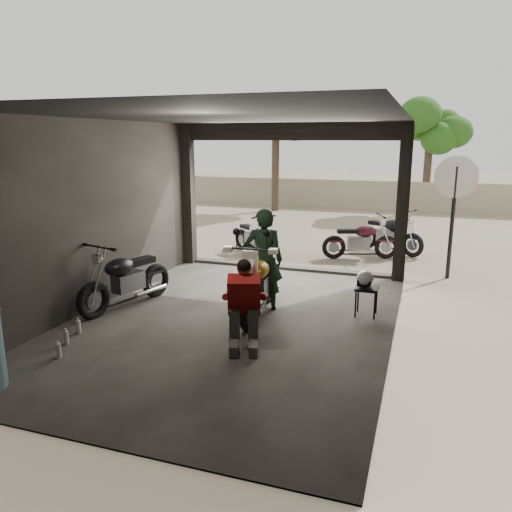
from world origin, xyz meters
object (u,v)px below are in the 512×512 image
Objects in this scene: outside_bike_c at (390,231)px; mechanic at (244,307)px; main_bike at (260,278)px; sign_post at (454,196)px; left_bike at (126,274)px; rider at (264,260)px; outside_bike_a at (254,234)px; stool at (367,292)px; helmet at (365,278)px; outside_bike_b at (361,237)px.

outside_bike_c is 1.42× the size of mechanic.
sign_post reaches higher than main_bike.
rider reaches higher than left_bike.
left_bike is at bearing 175.79° from outside_bike_c.
left_bike is 6.65m from sign_post.
outside_bike_a is 3.03× the size of stool.
main_bike is 6.51× the size of helmet.
stool is (4.00, 0.87, -0.17)m from left_bike.
outside_bike_b is at bearing -116.69° from rider.
left_bike is at bearing 140.86° from mechanic.
outside_bike_b is at bearing 176.22° from outside_bike_c.
mechanic is at bearing -5.73° from left_bike.
main_bike is 1.72m from helmet.
rider is 1.78m from stool.
stool is (1.69, 0.47, -0.21)m from main_bike.
outside_bike_c is at bearing 70.86° from left_bike.
outside_bike_a is 2.65m from outside_bike_b.
sign_post is (1.98, -1.18, 1.19)m from outside_bike_b.
main_bike is 4.68m from outside_bike_b.
rider is at bearing 79.85° from mechanic.
left_bike reaches higher than helmet.
mechanic is 0.47× the size of sign_post.
outside_bike_b is at bearing -44.52° from outside_bike_a.
helmet is (-0.04, -4.96, 0.06)m from outside_bike_c.
rider is at bearing -124.38° from sign_post.
left_bike is at bearing 4.00° from rider.
outside_bike_c reaches higher than stool.
main_bike reaches higher than mechanic.
outside_bike_b is at bearing 72.93° from main_bike.
mechanic is 2.38× the size of stool.
rider is (-1.71, -5.21, 0.30)m from outside_bike_c.
outside_bike_c is 0.67× the size of sign_post.
outside_bike_a is (0.75, 4.63, -0.08)m from left_bike.
sign_post is (2.84, 4.73, 1.13)m from mechanic.
left_bike is 1.01× the size of rider.
main_bike is at bearing 80.54° from mechanic.
rider is at bearing 90.81° from main_bike.
outside_bike_c is 2.76m from sign_post.
mechanic is (1.77, -5.59, 0.08)m from outside_bike_a.
rider is at bearing 173.90° from helmet.
outside_bike_b is at bearing 83.54° from helmet.
sign_post is (3.07, 3.10, 0.85)m from rider.
mechanic is at bearing -84.98° from main_bike.
sign_post is (4.61, -0.86, 1.21)m from outside_bike_a.
outside_bike_a is 5.18× the size of helmet.
outside_bike_c reaches higher than outside_bike_a.
mechanic reaches higher than outside_bike_a.
outside_bike_b is at bearing 159.47° from sign_post.
main_bike reaches higher than helmet.
main_bike is at bearing -176.98° from helmet.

